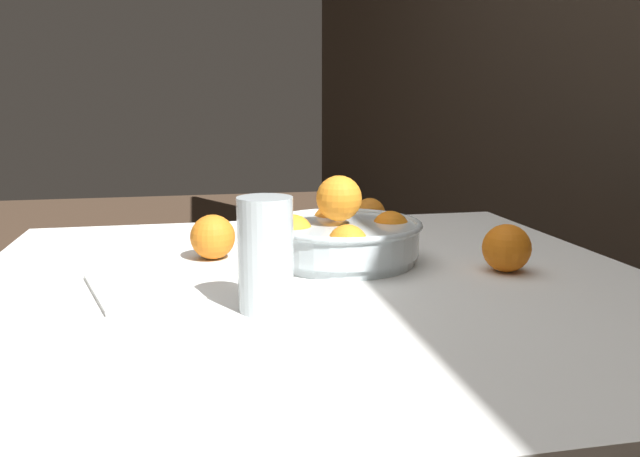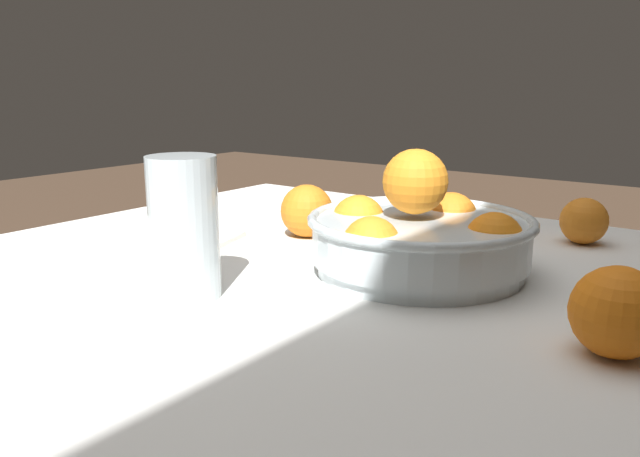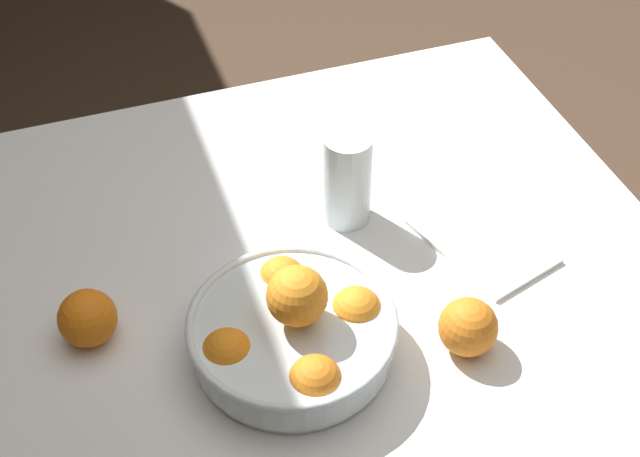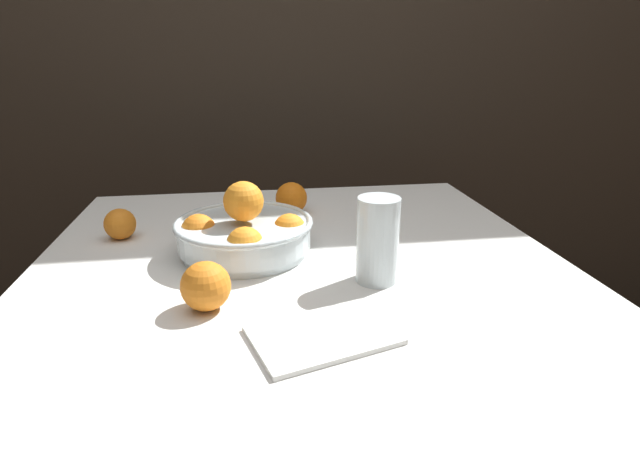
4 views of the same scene
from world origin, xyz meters
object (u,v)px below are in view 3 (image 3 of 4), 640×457
Objects in this scene: juice_glass at (347,181)px; fruit_bowl at (294,333)px; orange_loose_near_bowl at (88,318)px; orange_loose_aside at (468,327)px.

fruit_bowl is at bearing 145.40° from juice_glass.
orange_loose_near_bowl is 0.99× the size of orange_loose_aside.
orange_loose_near_bowl is at bearing 69.01° from orange_loose_aside.
juice_glass is 0.31m from orange_loose_aside.
fruit_bowl is 0.29m from juice_glass.
orange_loose_near_bowl is at bearing 64.51° from fruit_bowl.
orange_loose_aside is (-0.06, -0.23, -0.01)m from fruit_bowl.
orange_loose_near_bowl is (-0.12, 0.42, -0.03)m from juice_glass.
orange_loose_aside is (-0.18, -0.48, 0.00)m from orange_loose_near_bowl.
orange_loose_aside is at bearing -110.99° from orange_loose_near_bowl.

